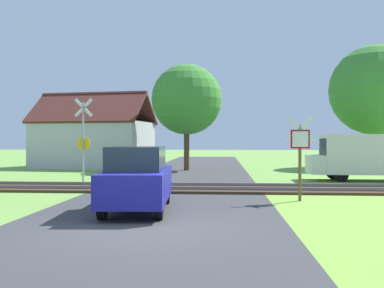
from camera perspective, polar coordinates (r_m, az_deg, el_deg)
ground_plane at (r=9.73m, az=-6.54°, el=-11.06°), size 160.00×160.00×0.00m
road_asphalt at (r=11.66m, az=-4.71°, el=-9.11°), size 6.56×80.00×0.01m
rail_track at (r=16.89m, az=-1.94°, el=-5.95°), size 60.00×2.60×0.22m
stop_sign_near at (r=14.09m, az=14.21°, el=-0.73°), size 0.88×0.16×2.74m
crossing_sign_far at (r=20.36m, az=-14.29°, el=0.98°), size 0.88×0.14×3.91m
house at (r=31.56m, az=-12.95°, el=0.22°), size 8.68×6.38×5.44m
tree_far at (r=33.86m, az=23.24°, el=6.64°), size 6.51×6.51×8.87m
tree_center at (r=28.03m, az=-0.72°, el=5.93°), size 4.60×4.60×6.93m
mail_truck at (r=22.24m, az=21.90°, el=-1.39°), size 4.93×1.99×2.24m
parked_car at (r=11.91m, az=-7.24°, el=-4.59°), size 1.89×4.10×1.78m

